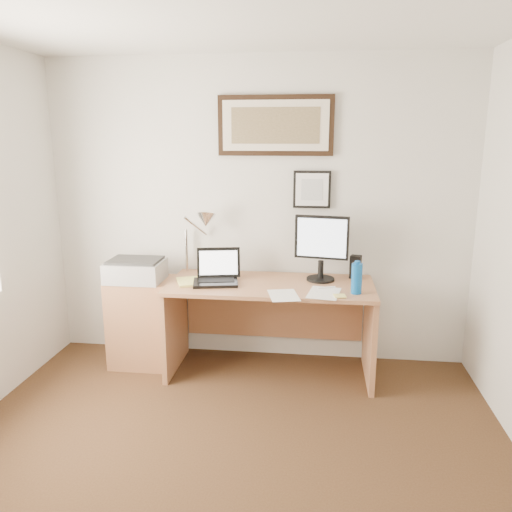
% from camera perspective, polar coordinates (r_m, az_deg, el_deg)
% --- Properties ---
extents(wall_back, '(3.50, 0.02, 2.50)m').
position_cam_1_polar(wall_back, '(4.16, 0.11, 4.98)').
color(wall_back, silver).
rests_on(wall_back, ground).
extents(side_cabinet, '(0.50, 0.40, 0.73)m').
position_cam_1_polar(side_cabinet, '(4.29, -12.82, -7.33)').
color(side_cabinet, '#9C6441').
rests_on(side_cabinet, floor).
extents(water_bottle, '(0.08, 0.08, 0.22)m').
position_cam_1_polar(water_bottle, '(3.69, 11.44, -2.55)').
color(water_bottle, '#0D55A9').
rests_on(water_bottle, desk).
extents(bottle_cap, '(0.04, 0.04, 0.02)m').
position_cam_1_polar(bottle_cap, '(3.66, 11.52, -0.71)').
color(bottle_cap, '#0D55A9').
rests_on(bottle_cap, water_bottle).
extents(speaker, '(0.10, 0.09, 0.19)m').
position_cam_1_polar(speaker, '(4.09, 11.30, -1.23)').
color(speaker, black).
rests_on(speaker, desk).
extents(paper_sheet_a, '(0.26, 0.33, 0.00)m').
position_cam_1_polar(paper_sheet_a, '(3.61, 3.16, -4.51)').
color(paper_sheet_a, white).
rests_on(paper_sheet_a, desk).
extents(paper_sheet_b, '(0.27, 0.34, 0.00)m').
position_cam_1_polar(paper_sheet_b, '(3.68, 7.77, -4.21)').
color(paper_sheet_b, white).
rests_on(paper_sheet_b, desk).
extents(sticky_pad, '(0.09, 0.09, 0.01)m').
position_cam_1_polar(sticky_pad, '(3.62, 9.56, -4.52)').
color(sticky_pad, '#EDDF70').
rests_on(sticky_pad, desk).
extents(marker_pen, '(0.14, 0.06, 0.02)m').
position_cam_1_polar(marker_pen, '(3.79, 8.04, -3.61)').
color(marker_pen, white).
rests_on(marker_pen, desk).
extents(book, '(0.26, 0.29, 0.02)m').
position_cam_1_polar(book, '(3.93, -8.94, -3.01)').
color(book, '#EBE56E').
rests_on(book, desk).
extents(desk, '(1.60, 0.70, 0.75)m').
position_cam_1_polar(desk, '(4.04, 1.74, -6.01)').
color(desk, '#9C6441').
rests_on(desk, floor).
extents(laptop, '(0.38, 0.36, 0.26)m').
position_cam_1_polar(laptop, '(3.91, -4.51, -2.21)').
color(laptop, black).
rests_on(laptop, desk).
extents(lcd_monitor, '(0.42, 0.22, 0.52)m').
position_cam_1_polar(lcd_monitor, '(3.93, 7.49, 1.27)').
color(lcd_monitor, black).
rests_on(lcd_monitor, desk).
extents(printer, '(0.44, 0.34, 0.18)m').
position_cam_1_polar(printer, '(4.13, -13.60, -1.58)').
color(printer, '#AAAAAC').
rests_on(printer, side_cabinet).
extents(desk_lamp, '(0.29, 0.27, 0.53)m').
position_cam_1_polar(desk_lamp, '(4.05, -5.96, 3.80)').
color(desk_lamp, silver).
rests_on(desk_lamp, desk).
extents(picture_large, '(0.92, 0.04, 0.47)m').
position_cam_1_polar(picture_large, '(4.07, 2.23, 14.67)').
color(picture_large, black).
rests_on(picture_large, wall_back).
extents(picture_small, '(0.30, 0.03, 0.30)m').
position_cam_1_polar(picture_small, '(4.08, 6.41, 7.56)').
color(picture_small, black).
rests_on(picture_small, wall_back).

